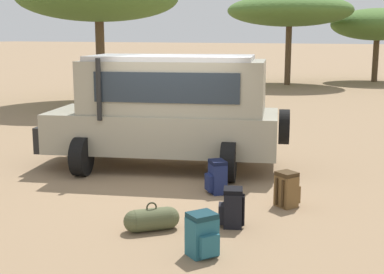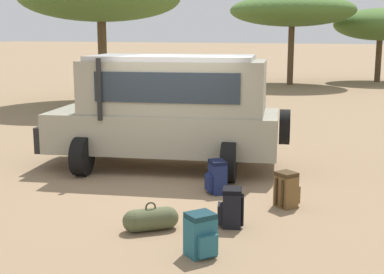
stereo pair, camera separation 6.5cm
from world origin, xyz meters
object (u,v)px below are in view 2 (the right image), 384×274
at_px(backpack_beside_front_wheel, 201,235).
at_px(duffel_bag_low_black_case, 151,219).
at_px(backpack_near_rear_wheel, 231,208).
at_px(backpack_outermost, 217,177).
at_px(backpack_cluster_center, 287,190).
at_px(acacia_tree_centre_back, 381,25).
at_px(safari_vehicle, 169,109).
at_px(acacia_tree_left_mid, 292,11).

relative_size(backpack_beside_front_wheel, duffel_bag_low_black_case, 0.83).
height_order(backpack_near_rear_wheel, backpack_outermost, backpack_outermost).
bearing_deg(backpack_outermost, backpack_near_rear_wheel, -58.72).
bearing_deg(duffel_bag_low_black_case, backpack_cluster_center, 53.30).
xyz_separation_m(backpack_cluster_center, acacia_tree_centre_back, (-2.12, 26.14, 3.16)).
relative_size(backpack_outermost, acacia_tree_centre_back, 0.11).
relative_size(backpack_near_rear_wheel, duffel_bag_low_black_case, 0.85).
distance_m(safari_vehicle, acacia_tree_centre_back, 24.74).
bearing_deg(backpack_beside_front_wheel, backpack_outermost, 109.84).
bearing_deg(backpack_near_rear_wheel, backpack_cluster_center, 69.87).
bearing_deg(backpack_beside_front_wheel, acacia_tree_left_mid, 103.79).
bearing_deg(backpack_beside_front_wheel, duffel_bag_low_black_case, 154.84).
xyz_separation_m(backpack_near_rear_wheel, acacia_tree_centre_back, (-1.65, 27.43, 3.17)).
relative_size(backpack_beside_front_wheel, backpack_outermost, 0.95).
xyz_separation_m(safari_vehicle, backpack_beside_front_wheel, (2.70, -4.00, -1.01)).
height_order(backpack_beside_front_wheel, acacia_tree_left_mid, acacia_tree_left_mid).
bearing_deg(backpack_near_rear_wheel, acacia_tree_left_mid, 104.33).
bearing_deg(backpack_outermost, backpack_cluster_center, -8.30).
xyz_separation_m(backpack_outermost, duffel_bag_low_black_case, (-0.10, -2.19, -0.13)).
distance_m(safari_vehicle, acacia_tree_left_mid, 20.76).
relative_size(safari_vehicle, duffel_bag_low_black_case, 7.77).
height_order(backpack_cluster_center, backpack_near_rear_wheel, backpack_cluster_center).
bearing_deg(backpack_cluster_center, backpack_outermost, 171.70).
bearing_deg(duffel_bag_low_black_case, safari_vehicle, 115.04).
xyz_separation_m(safari_vehicle, duffel_bag_low_black_case, (1.63, -3.50, -1.13)).
distance_m(backpack_near_rear_wheel, acacia_tree_centre_back, 27.66).
bearing_deg(acacia_tree_centre_back, backpack_outermost, -88.36).
distance_m(backpack_cluster_center, backpack_near_rear_wheel, 1.38).
bearing_deg(backpack_beside_front_wheel, backpack_cluster_center, 80.64).
bearing_deg(backpack_near_rear_wheel, backpack_outermost, 121.28).
height_order(backpack_beside_front_wheel, backpack_outermost, backpack_outermost).
xyz_separation_m(backpack_near_rear_wheel, duffel_bag_low_black_case, (-1.01, -0.69, -0.12)).
xyz_separation_m(safari_vehicle, backpack_near_rear_wheel, (2.64, -2.80, -1.00)).
relative_size(backpack_cluster_center, duffel_bag_low_black_case, 0.86).
bearing_deg(backpack_cluster_center, duffel_bag_low_black_case, -126.70).
relative_size(backpack_near_rear_wheel, acacia_tree_centre_back, 0.11).
xyz_separation_m(backpack_beside_front_wheel, backpack_near_rear_wheel, (-0.06, 1.20, 0.01)).
distance_m(acacia_tree_left_mid, acacia_tree_centre_back, 6.11).
bearing_deg(acacia_tree_left_mid, acacia_tree_centre_back, 45.51).
distance_m(safari_vehicle, backpack_outermost, 2.39).
bearing_deg(backpack_near_rear_wheel, backpack_beside_front_wheel, -86.98).
height_order(safari_vehicle, backpack_beside_front_wheel, safari_vehicle).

